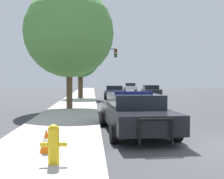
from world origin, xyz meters
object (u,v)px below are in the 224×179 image
(car_background_midblock, at_px, (114,92))
(tree_sidewalk_near, at_px, (69,33))
(car_background_oncoming, at_px, (151,91))
(fire_hydrant, at_px, (54,143))
(traffic_cone, at_px, (46,141))
(car_background_distant, at_px, (130,87))
(police_car, at_px, (135,112))
(traffic_light, at_px, (95,62))
(tree_sidewalk_mid, at_px, (80,58))

(car_background_midblock, height_order, tree_sidewalk_near, tree_sidewalk_near)
(car_background_oncoming, relative_size, tree_sidewalk_near, 0.60)
(fire_hydrant, bearing_deg, car_background_oncoming, 73.69)
(car_background_oncoming, bearing_deg, tree_sidewalk_near, 64.05)
(car_background_midblock, distance_m, traffic_cone, 21.33)
(car_background_distant, height_order, traffic_cone, car_background_distant)
(police_car, bearing_deg, traffic_light, -89.63)
(car_background_oncoming, xyz_separation_m, tree_sidewalk_near, (-7.93, -13.46, 4.05))
(police_car, xyz_separation_m, traffic_cone, (-2.60, -3.10, -0.32))
(fire_hydrant, height_order, traffic_light, traffic_light)
(car_background_distant, relative_size, tree_sidewalk_near, 0.58)
(car_background_midblock, bearing_deg, tree_sidewalk_mid, -168.57)
(car_background_midblock, xyz_separation_m, car_background_oncoming, (4.36, 2.98, -0.02))
(tree_sidewalk_mid, xyz_separation_m, tree_sidewalk_near, (-0.25, -9.94, 0.78))
(tree_sidewalk_mid, distance_m, traffic_cone, 20.84)
(police_car, bearing_deg, car_background_oncoming, -106.60)
(traffic_light, distance_m, tree_sidewalk_mid, 2.71)
(police_car, height_order, tree_sidewalk_mid, tree_sidewalk_mid)
(car_background_oncoming, xyz_separation_m, traffic_cone, (-7.62, -24.05, -0.29))
(car_background_oncoming, height_order, traffic_cone, car_background_oncoming)
(traffic_light, xyz_separation_m, tree_sidewalk_mid, (-1.45, -2.28, 0.17))
(tree_sidewalk_mid, bearing_deg, fire_hydrant, -89.04)
(traffic_cone, bearing_deg, traffic_light, 86.51)
(car_background_midblock, distance_m, car_background_distant, 17.26)
(fire_hydrant, height_order, traffic_cone, fire_hydrant)
(tree_sidewalk_near, bearing_deg, car_background_oncoming, 59.51)
(fire_hydrant, xyz_separation_m, car_background_distant, (6.85, 38.84, 0.19))
(car_background_midblock, xyz_separation_m, traffic_cone, (-3.25, -21.08, -0.32))
(tree_sidewalk_mid, xyz_separation_m, traffic_cone, (0.06, -20.53, -3.57))
(traffic_light, xyz_separation_m, tree_sidewalk_near, (-1.70, -12.22, 0.95))
(car_background_midblock, height_order, tree_sidewalk_mid, tree_sidewalk_mid)
(car_background_oncoming, bearing_deg, fire_hydrant, 78.24)
(police_car, relative_size, traffic_light, 1.03)
(car_background_midblock, bearing_deg, traffic_light, 139.10)
(traffic_light, distance_m, car_background_midblock, 4.00)
(car_background_distant, distance_m, tree_sidewalk_mid, 19.07)
(traffic_cone, bearing_deg, police_car, 49.95)
(police_car, xyz_separation_m, tree_sidewalk_near, (-2.91, 7.49, 4.02))
(car_background_distant, bearing_deg, traffic_cone, -95.70)
(car_background_midblock, bearing_deg, car_background_distant, 79.04)
(fire_hydrant, xyz_separation_m, car_background_midblock, (2.95, 22.03, 0.16))
(car_background_midblock, height_order, traffic_cone, car_background_midblock)
(tree_sidewalk_mid, height_order, tree_sidewalk_near, tree_sidewalk_near)
(police_car, xyz_separation_m, car_background_oncoming, (5.01, 20.95, -0.03))
(car_background_distant, xyz_separation_m, tree_sidewalk_near, (-7.46, -27.30, 4.00))
(traffic_light, bearing_deg, traffic_cone, -93.49)
(fire_hydrant, relative_size, traffic_cone, 1.47)
(car_background_distant, xyz_separation_m, tree_sidewalk_mid, (-7.20, -17.36, 3.23))
(car_background_distant, bearing_deg, fire_hydrant, -95.01)
(police_car, relative_size, tree_sidewalk_near, 0.73)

